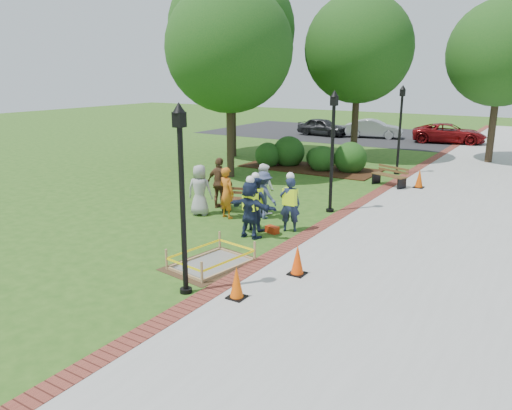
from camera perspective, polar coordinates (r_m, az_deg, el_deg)
The scene contains 35 objects.
ground at distance 14.54m, azimuth -4.20°, elevation -4.58°, with size 100.00×100.00×0.00m, color #285116.
sidewalk at distance 21.79m, azimuth 22.92°, elevation 0.94°, with size 6.00×60.00×0.02m, color #9E9E99.
brick_edging at distance 22.49m, azimuth 14.78°, elevation 2.06°, with size 0.50×60.00×0.03m, color maroon.
mulch_bed at distance 26.02m, azimuth 6.13°, elevation 4.20°, with size 7.00×3.00×0.05m, color #381E0F.
parking_lot at distance 39.17m, azimuth 19.97°, elevation 7.00°, with size 36.00×12.00×0.01m, color black.
wet_concrete_pad at distance 13.00m, azimuth -5.10°, elevation -5.91°, with size 2.03×2.53×0.55m.
bench_near at distance 17.73m, azimuth -1.45°, elevation 0.00°, with size 1.66×0.99×0.85m.
bench_far at distance 22.56m, azimuth 14.95°, elevation 2.76°, with size 1.67×1.06×0.86m.
cone_front at distance 11.09m, azimuth -2.23°, elevation -8.93°, with size 0.38×0.38×0.76m.
cone_back at distance 12.34m, azimuth 4.75°, elevation -6.35°, with size 0.40×0.40×0.79m.
cone_far at distance 22.55m, azimuth 18.16°, elevation 2.83°, with size 0.42×0.42×0.82m.
toolbox at distance 15.55m, azimuth 1.86°, elevation -2.82°, with size 0.42×0.23×0.21m, color #A6290C.
lamp_near at distance 10.84m, azimuth -8.47°, elevation 2.13°, with size 0.28×0.28×4.26m.
lamp_mid at distance 17.59m, azimuth 8.74°, elevation 7.05°, with size 0.28×0.28×4.26m.
lamp_far at distance 25.09m, azimuth 16.17°, elevation 8.98°, with size 0.28×0.28×4.26m.
tree_left at distance 23.47m, azimuth -3.09°, elevation 17.43°, with size 5.76×5.76×8.75m.
tree_back at distance 28.94m, azimuth 11.65°, elevation 17.10°, with size 5.88×5.88×9.02m.
tree_right at distance 30.16m, azimuth 26.23°, elevation 15.30°, with size 5.55×5.55×8.58m.
tree_far at distance 29.52m, azimuth -2.82°, elevation 19.40°, with size 7.07×7.07×10.68m.
shrub_a at distance 26.55m, azimuth 1.35°, elevation 4.46°, with size 1.36×1.36×1.36m, color #134313.
shrub_b at distance 26.83m, azimuth 3.73°, elevation 4.54°, with size 1.69×1.69×1.69m, color #134313.
shrub_c at distance 25.55m, azimuth 7.51°, elevation 3.91°, with size 1.36×1.36×1.36m, color #134313.
shrub_d at distance 25.45m, azimuth 10.67°, elevation 3.74°, with size 1.62×1.62×1.62m, color #134313.
shrub_e at distance 26.79m, azimuth 6.88°, elevation 4.45°, with size 1.07×1.07×1.07m, color #134313.
casual_person_a at distance 17.39m, azimuth -6.44°, elevation 1.70°, with size 0.65×0.52×1.77m.
casual_person_b at distance 16.95m, azimuth -3.37°, elevation 1.40°, with size 0.64×0.49×1.76m.
casual_person_c at distance 17.54m, azimuth 0.88°, elevation 1.90°, with size 0.66×0.55×1.77m.
casual_person_d at distance 18.18m, azimuth -4.15°, elevation 2.50°, with size 0.61×0.40×1.87m.
casual_person_e at distance 16.90m, azimuth 0.86°, elevation 1.13°, with size 0.57×0.42×1.62m.
hivis_worker_a at distance 14.88m, azimuth -0.66°, elevation -0.27°, with size 0.57×0.37×1.90m.
hivis_worker_b at distance 15.51m, azimuth 3.90°, elevation 0.31°, with size 0.66×0.56×1.89m.
hivis_worker_c at distance 15.66m, azimuth -0.06°, elevation 0.42°, with size 0.59×0.43×1.85m.
parked_car_a at distance 39.75m, azimuth 7.61°, elevation 7.86°, with size 4.56×1.98×1.49m, color black.
parked_car_b at distance 39.13m, azimuth 13.26°, elevation 7.48°, with size 4.58×1.99×1.49m, color #A8A8AD.
parked_car_c at distance 37.80m, azimuth 21.10°, elevation 6.63°, with size 4.54×1.97×1.48m, color maroon.
Camera 1 is at (8.15, -11.01, 4.87)m, focal length 35.00 mm.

